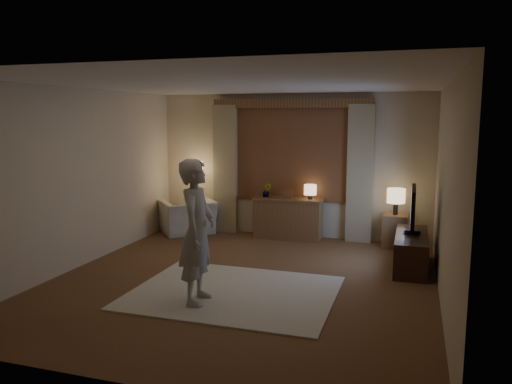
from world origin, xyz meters
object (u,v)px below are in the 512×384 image
at_px(person, 197,232).
at_px(sideboard, 288,219).
at_px(tv_stand, 411,251).
at_px(armchair, 188,217).
at_px(side_table, 395,231).

bearing_deg(person, sideboard, -10.41).
distance_m(tv_stand, person, 3.31).
xyz_separation_m(sideboard, tv_stand, (2.14, -1.18, -0.10)).
distance_m(sideboard, armchair, 1.91).
distance_m(sideboard, person, 3.44).
relative_size(sideboard, tv_stand, 0.86).
bearing_deg(armchair, person, 74.46).
bearing_deg(person, armchair, 20.92).
distance_m(sideboard, side_table, 1.87).
distance_m(side_table, person, 4.00).
bearing_deg(tv_stand, side_table, 103.74).
height_order(side_table, tv_stand, side_table).
xyz_separation_m(tv_stand, person, (-2.38, -2.21, 0.62)).
relative_size(side_table, person, 0.33).
xyz_separation_m(side_table, person, (-2.11, -3.35, 0.59)).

